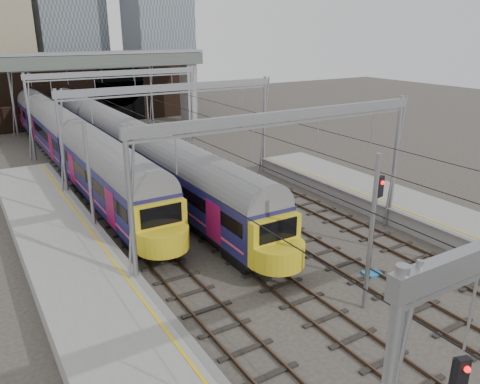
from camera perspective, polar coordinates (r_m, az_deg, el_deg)
ground at (r=20.82m, az=18.91°, el=-15.77°), size 160.00×160.00×0.00m
platform_left at (r=17.31m, az=-12.51°, el=-20.88°), size 4.32×55.00×1.12m
tracks at (r=31.11m, az=-2.42°, el=-2.66°), size 14.40×80.00×0.22m
overhead_line at (r=35.08m, az=-7.82°, el=10.78°), size 16.80×80.00×8.00m
retaining_wall at (r=64.52m, az=-17.83°, el=11.81°), size 28.00×2.75×9.00m
overbridge at (r=58.18m, az=-18.00°, el=14.00°), size 28.00×3.00×9.25m
train_main at (r=51.04m, az=-17.54°, el=8.03°), size 2.83×65.40×4.86m
train_second at (r=55.79m, az=-23.05°, el=8.35°), size 2.94×67.96×5.01m
signal_near_centre at (r=22.53m, az=16.10°, el=-3.02°), size 0.41×0.49×5.39m
equip_cover_a at (r=24.62m, az=15.77°, el=-9.52°), size 1.03×0.83×0.11m
equip_cover_b at (r=29.61m, az=5.62°, el=-3.84°), size 0.93×0.69×0.10m
equip_cover_c at (r=27.00m, az=6.28°, el=-6.22°), size 0.94×0.74×0.10m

